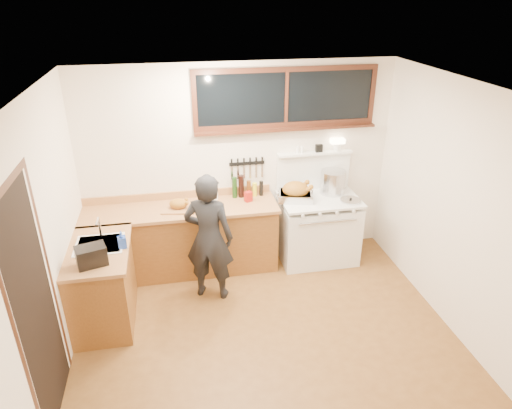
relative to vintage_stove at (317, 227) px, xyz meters
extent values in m
cube|color=brown|center=(-1.00, -1.41, -0.48)|extent=(4.00, 3.50, 0.02)
cube|color=silver|center=(-1.00, 0.36, 0.83)|extent=(4.00, 0.05, 2.60)
cube|color=silver|center=(-1.00, -3.19, 0.83)|extent=(4.00, 0.05, 2.60)
cube|color=silver|center=(-3.03, -1.41, 0.83)|extent=(0.05, 3.50, 2.60)
cube|color=silver|center=(1.02, -1.41, 0.83)|extent=(0.05, 3.50, 2.60)
cube|color=white|center=(-1.00, -1.41, 2.16)|extent=(4.00, 3.50, 0.05)
cube|color=brown|center=(-1.80, 0.04, -0.04)|extent=(2.40, 0.60, 0.86)
cube|color=#AA7343|center=(-1.80, 0.03, 0.41)|extent=(2.44, 0.64, 0.04)
cube|color=#AA7343|center=(-1.80, 0.32, 0.48)|extent=(2.40, 0.03, 0.10)
sphere|color=#B78C38|center=(-2.80, -0.24, 0.23)|extent=(0.03, 0.03, 0.03)
sphere|color=#B78C38|center=(-2.30, -0.24, 0.23)|extent=(0.03, 0.03, 0.03)
sphere|color=#B78C38|center=(-1.80, -0.24, 0.23)|extent=(0.03, 0.03, 0.03)
sphere|color=#B78C38|center=(-1.30, -0.24, 0.23)|extent=(0.03, 0.03, 0.03)
sphere|color=#B78C38|center=(-0.85, -0.24, 0.23)|extent=(0.03, 0.03, 0.03)
cube|color=brown|center=(-2.70, -0.79, -0.04)|extent=(0.60, 1.05, 0.86)
cube|color=#AA7343|center=(-2.69, -0.79, 0.41)|extent=(0.64, 1.09, 0.04)
cube|color=white|center=(-2.68, -0.71, 0.37)|extent=(0.45, 0.40, 0.14)
cube|color=white|center=(-2.68, -0.71, 0.44)|extent=(0.50, 0.45, 0.01)
cylinder|color=silver|center=(-2.68, -0.53, 0.55)|extent=(0.02, 0.02, 0.24)
cylinder|color=silver|center=(-2.68, -0.61, 0.66)|extent=(0.02, 0.18, 0.02)
cube|color=white|center=(0.00, -0.01, -0.06)|extent=(1.00, 0.70, 0.82)
cube|color=white|center=(0.00, -0.01, 0.42)|extent=(1.02, 0.72, 0.03)
cube|color=white|center=(0.00, -0.35, 0.05)|extent=(0.88, 0.02, 0.46)
cylinder|color=silver|center=(0.00, -0.38, 0.27)|extent=(0.75, 0.02, 0.02)
cylinder|color=white|center=(-0.33, -0.37, 0.38)|extent=(0.04, 0.03, 0.04)
cylinder|color=white|center=(-0.11, -0.37, 0.38)|extent=(0.04, 0.03, 0.04)
cylinder|color=white|center=(0.11, -0.37, 0.38)|extent=(0.04, 0.03, 0.04)
cylinder|color=white|center=(0.33, -0.37, 0.38)|extent=(0.04, 0.03, 0.04)
cube|color=white|center=(0.00, 0.31, 0.68)|extent=(1.00, 0.05, 0.50)
cube|color=white|center=(0.00, 0.28, 0.95)|extent=(1.00, 0.12, 0.03)
cylinder|color=white|center=(0.30, 0.28, 1.01)|extent=(0.10, 0.10, 0.10)
cube|color=#FFE5B2|center=(0.30, 0.28, 1.09)|extent=(0.18, 0.09, 0.06)
cube|color=black|center=(0.05, 0.28, 1.01)|extent=(0.09, 0.05, 0.10)
cylinder|color=white|center=(-0.18, 0.28, 1.01)|extent=(0.04, 0.04, 0.09)
cylinder|color=white|center=(-0.24, 0.28, 1.01)|extent=(0.04, 0.04, 0.09)
cube|color=black|center=(-0.40, 0.32, 1.68)|extent=(2.20, 0.01, 0.62)
cube|color=black|center=(-0.40, 0.32, 2.02)|extent=(2.32, 0.04, 0.06)
cube|color=black|center=(-0.40, 0.32, 1.34)|extent=(2.32, 0.04, 0.06)
cube|color=black|center=(-1.53, 0.32, 1.68)|extent=(0.06, 0.04, 0.62)
cube|color=black|center=(0.73, 0.32, 1.68)|extent=(0.06, 0.04, 0.62)
cube|color=black|center=(-0.40, 0.32, 1.68)|extent=(0.04, 0.04, 0.62)
cube|color=black|center=(-0.40, 0.27, 1.30)|extent=(2.32, 0.13, 0.03)
cube|color=black|center=(-2.99, -1.96, 0.58)|extent=(0.01, 0.86, 2.10)
cube|color=black|center=(-2.99, -2.45, 0.58)|extent=(0.01, 0.07, 2.10)
cube|color=black|center=(-2.99, -1.48, 0.58)|extent=(0.01, 0.07, 2.10)
cube|color=black|center=(-2.99, -1.96, 1.67)|extent=(0.01, 1.04, 0.07)
cube|color=black|center=(-0.90, 0.33, 0.85)|extent=(0.46, 0.02, 0.04)
cube|color=silver|center=(-1.10, 0.31, 0.74)|extent=(0.02, 0.00, 0.18)
cube|color=black|center=(-1.10, 0.31, 0.88)|extent=(0.02, 0.02, 0.10)
cube|color=silver|center=(-1.02, 0.31, 0.74)|extent=(0.02, 0.00, 0.18)
cube|color=black|center=(-1.02, 0.31, 0.88)|extent=(0.02, 0.02, 0.10)
cube|color=silver|center=(-0.94, 0.31, 0.74)|extent=(0.02, 0.00, 0.18)
cube|color=black|center=(-0.94, 0.31, 0.88)|extent=(0.02, 0.02, 0.10)
cube|color=silver|center=(-0.86, 0.31, 0.74)|extent=(0.03, 0.00, 0.18)
cube|color=black|center=(-0.86, 0.31, 0.88)|extent=(0.02, 0.02, 0.10)
cube|color=silver|center=(-0.78, 0.31, 0.74)|extent=(0.03, 0.00, 0.18)
cube|color=black|center=(-0.78, 0.31, 0.88)|extent=(0.02, 0.02, 0.10)
cube|color=silver|center=(-0.70, 0.31, 0.74)|extent=(0.03, 0.00, 0.18)
cube|color=black|center=(-0.70, 0.31, 0.88)|extent=(0.02, 0.02, 0.10)
imported|color=black|center=(-1.50, -0.57, 0.31)|extent=(0.66, 0.55, 1.57)
imported|color=#2143A7|center=(-2.43, -0.81, 0.53)|extent=(0.10, 0.10, 0.19)
cube|color=black|center=(-2.70, -1.09, 0.53)|extent=(0.33, 0.27, 0.20)
cube|color=#AA7343|center=(-1.82, 0.00, 0.44)|extent=(0.45, 0.37, 0.02)
ellipsoid|color=#9B641C|center=(-1.82, 0.00, 0.51)|extent=(0.24, 0.19, 0.13)
sphere|color=#9B641C|center=(-1.71, 0.05, 0.53)|extent=(0.05, 0.05, 0.05)
sphere|color=#9B641C|center=(-1.71, -0.05, 0.53)|extent=(0.05, 0.05, 0.05)
cube|color=silver|center=(-0.33, 0.01, 0.48)|extent=(0.50, 0.42, 0.10)
cube|color=#3F3F42|center=(-0.33, 0.01, 0.52)|extent=(0.44, 0.36, 0.03)
torus|color=silver|center=(-0.55, 0.01, 0.53)|extent=(0.04, 0.10, 0.10)
torus|color=silver|center=(-0.10, 0.01, 0.53)|extent=(0.04, 0.10, 0.10)
ellipsoid|color=#9B641C|center=(-0.33, 0.01, 0.57)|extent=(0.39, 0.33, 0.22)
cylinder|color=#9B641C|center=(-0.21, -0.08, 0.59)|extent=(0.13, 0.08, 0.09)
sphere|color=#9B641C|center=(-0.15, -0.08, 0.63)|extent=(0.07, 0.07, 0.07)
cylinder|color=#9B641C|center=(-0.21, 0.09, 0.59)|extent=(0.13, 0.08, 0.09)
sphere|color=#9B641C|center=(-0.15, 0.09, 0.63)|extent=(0.07, 0.07, 0.07)
cylinder|color=silver|center=(0.21, 0.12, 0.59)|extent=(0.38, 0.38, 0.31)
cylinder|color=silver|center=(0.16, 0.14, 0.49)|extent=(0.18, 0.18, 0.11)
cylinder|color=black|center=(0.20, 0.26, 0.53)|extent=(0.06, 0.14, 0.02)
cylinder|color=silver|center=(0.36, -0.18, 0.44)|extent=(0.31, 0.31, 0.02)
sphere|color=black|center=(0.36, -0.18, 0.46)|extent=(0.03, 0.03, 0.03)
cube|color=maroon|center=(-0.93, 0.07, 0.50)|extent=(0.11, 0.10, 0.13)
cylinder|color=white|center=(-1.35, 0.21, 0.52)|extent=(0.12, 0.12, 0.17)
cylinder|color=black|center=(-1.08, 0.22, 0.57)|extent=(0.06, 0.06, 0.28)
cylinder|color=black|center=(-1.00, 0.22, 0.58)|extent=(0.07, 0.07, 0.30)
cylinder|color=black|center=(-0.90, 0.22, 0.54)|extent=(0.06, 0.06, 0.22)
cylinder|color=black|center=(-0.82, 0.22, 0.52)|extent=(0.06, 0.06, 0.18)
cylinder|color=black|center=(-0.73, 0.22, 0.53)|extent=(0.05, 0.05, 0.20)
camera|label=1|loc=(-1.83, -5.14, 2.91)|focal=32.00mm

